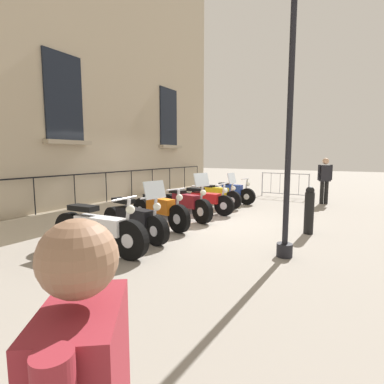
{
  "coord_description": "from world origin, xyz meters",
  "views": [
    {
      "loc": [
        3.77,
        -7.08,
        1.81
      ],
      "look_at": [
        -0.28,
        0.0,
        0.8
      ],
      "focal_mm": 28.07,
      "sensor_mm": 36.0,
      "label": 1
    }
  ],
  "objects": [
    {
      "name": "pedestrian_walking",
      "position": [
        2.55,
        4.93,
        0.96
      ],
      "size": [
        0.48,
        0.36,
        1.7
      ],
      "color": "black",
      "rests_on": "ground_plane"
    },
    {
      "name": "bollard",
      "position": [
        2.75,
        0.13,
        0.55
      ],
      "size": [
        0.21,
        0.21,
        1.1
      ],
      "color": "black",
      "rests_on": "ground_plane"
    },
    {
      "name": "crowd_barrier",
      "position": [
        0.87,
        5.98,
        0.56
      ],
      "size": [
        2.04,
        0.2,
        1.05
      ],
      "color": "#B7B7BF",
      "rests_on": "ground_plane"
    },
    {
      "name": "motorcycle_black",
      "position": [
        -0.48,
        -2.18,
        0.42
      ],
      "size": [
        2.11,
        0.78,
        1.3
      ],
      "color": "black",
      "rests_on": "ground_plane"
    },
    {
      "name": "motorcycle_maroon",
      "position": [
        -0.51,
        0.04,
        0.43
      ],
      "size": [
        2.02,
        0.88,
        1.34
      ],
      "color": "black",
      "rests_on": "ground_plane"
    },
    {
      "name": "building_facade",
      "position": [
        -2.84,
        0.0,
        4.24
      ],
      "size": [
        0.82,
        10.05,
        8.65
      ],
      "color": "tan",
      "rests_on": "ground_plane"
    },
    {
      "name": "motorcycle_yellow",
      "position": [
        -0.59,
        2.19,
        0.43
      ],
      "size": [
        1.95,
        0.59,
        1.22
      ],
      "color": "black",
      "rests_on": "ground_plane"
    },
    {
      "name": "motorcycle_white",
      "position": [
        -0.39,
        -3.26,
        0.43
      ],
      "size": [
        2.19,
        0.63,
        1.09
      ],
      "color": "black",
      "rests_on": "ground_plane"
    },
    {
      "name": "ground_plane",
      "position": [
        0.0,
        0.0,
        0.0
      ],
      "size": [
        60.0,
        60.0,
        0.0
      ],
      "primitive_type": "plane",
      "color": "gray"
    },
    {
      "name": "motorcycle_orange",
      "position": [
        -0.59,
        -1.08,
        0.43
      ],
      "size": [
        2.1,
        0.82,
        1.03
      ],
      "color": "black",
      "rests_on": "ground_plane"
    },
    {
      "name": "motorcycle_red",
      "position": [
        -0.42,
        1.05,
        0.41
      ],
      "size": [
        1.97,
        0.71,
        0.97
      ],
      "color": "black",
      "rests_on": "ground_plane"
    },
    {
      "name": "lamppost",
      "position": [
        2.63,
        -1.75,
        3.67
      ],
      "size": [
        0.39,
        1.09,
        4.97
      ],
      "color": "black",
      "rests_on": "ground_plane"
    },
    {
      "name": "motorcycle_blue",
      "position": [
        -0.49,
        3.36,
        0.4
      ],
      "size": [
        1.93,
        0.56,
        0.97
      ],
      "color": "black",
      "rests_on": "ground_plane"
    }
  ]
}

